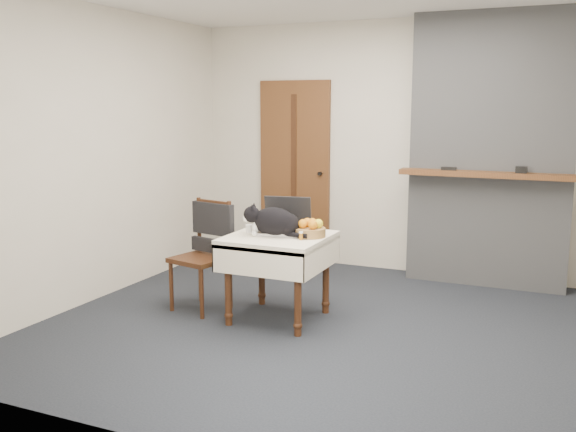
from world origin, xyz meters
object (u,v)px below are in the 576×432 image
Objects in this scene: cream_jar at (249,229)px; pill_bottle at (301,236)px; chair at (208,239)px; laptop at (285,224)px; door at (295,172)px; cat at (275,222)px; fruit_basket at (310,229)px; side_table at (278,249)px.

pill_bottle is at bearing -11.02° from cream_jar.
chair reaches higher than cream_jar.
door is at bearing 100.37° from laptop.
fruit_basket is (0.27, 0.09, -0.06)m from cat.
chair is at bearing -178.94° from fruit_basket.
pill_bottle is (0.50, -0.10, 0.00)m from cream_jar.
cream_jar is 0.26× the size of fruit_basket.
laptop is 6.72× the size of pill_bottle.
fruit_basket is (0.25, -0.06, -0.02)m from laptop.
laptop is 6.82× the size of cream_jar.
pill_bottle is at bearing -29.12° from cat.
side_table is at bearing -70.31° from door.
fruit_basket is 0.96m from chair.
cat reaches higher than chair.
chair is at bearing 158.00° from cat.
fruit_basket is at bearing 13.31° from chair.
chair is (-0.68, 0.07, -0.22)m from cat.
chair is at bearing 175.94° from laptop.
door is 3.59× the size of cat.
cat is 8.53× the size of cream_jar.
laptop is 0.16m from cat.
laptop is 1.79× the size of fruit_basket.
fruit_basket is (0.02, 0.15, 0.02)m from pill_bottle.
laptop is at bearing 67.55° from cat.
pill_bottle is (0.93, -2.02, -0.27)m from door.
door is at bearing 93.31° from cat.
door is 1.95m from laptop.
side_table is at bearing 43.85° from cat.
laptop is at bearing -68.94° from door.
pill_bottle is at bearing -96.48° from fruit_basket.
pill_bottle reaches higher than side_table.
cat reaches higher than cream_jar.
side_table is 0.31m from cream_jar.
pill_bottle is 0.15m from fruit_basket.
chair is (-0.69, 0.05, 0.01)m from side_table.
cat is at bearing -8.69° from cream_jar.
door is 2.08m from cat.
side_table is (0.69, -1.94, -0.41)m from door.
chair is at bearing 175.26° from cream_jar.
laptop reaches higher than chair.
cat is 8.41× the size of pill_bottle.
fruit_basket reaches higher than cream_jar.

